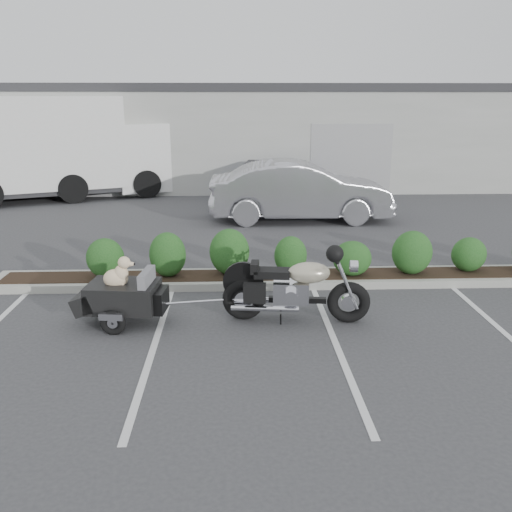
{
  "coord_description": "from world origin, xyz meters",
  "views": [
    {
      "loc": [
        -0.28,
        -7.94,
        3.54
      ],
      "look_at": [
        0.09,
        1.51,
        0.75
      ],
      "focal_mm": 38.0,
      "sensor_mm": 36.0,
      "label": 1
    }
  ],
  "objects_px": {
    "sedan": "(300,191)",
    "delivery_truck": "(72,150)",
    "pet_trailer": "(123,295)",
    "dumpster": "(276,182)",
    "motorcycle": "(296,289)"
  },
  "relations": [
    {
      "from": "motorcycle",
      "to": "pet_trailer",
      "type": "height_order",
      "value": "motorcycle"
    },
    {
      "from": "pet_trailer",
      "to": "dumpster",
      "type": "relative_size",
      "value": 0.87
    },
    {
      "from": "pet_trailer",
      "to": "sedan",
      "type": "relative_size",
      "value": 0.37
    },
    {
      "from": "dumpster",
      "to": "delivery_truck",
      "type": "relative_size",
      "value": 0.28
    },
    {
      "from": "pet_trailer",
      "to": "sedan",
      "type": "height_order",
      "value": "sedan"
    },
    {
      "from": "sedan",
      "to": "delivery_truck",
      "type": "relative_size",
      "value": 0.65
    },
    {
      "from": "sedan",
      "to": "delivery_truck",
      "type": "bearing_deg",
      "value": 61.83
    },
    {
      "from": "pet_trailer",
      "to": "delivery_truck",
      "type": "relative_size",
      "value": 0.24
    },
    {
      "from": "sedan",
      "to": "delivery_truck",
      "type": "height_order",
      "value": "delivery_truck"
    },
    {
      "from": "motorcycle",
      "to": "delivery_truck",
      "type": "xyz_separation_m",
      "value": [
        -6.79,
        11.74,
        1.15
      ]
    },
    {
      "from": "dumpster",
      "to": "sedan",
      "type": "bearing_deg",
      "value": -73.22
    },
    {
      "from": "motorcycle",
      "to": "pet_trailer",
      "type": "relative_size",
      "value": 1.24
    },
    {
      "from": "pet_trailer",
      "to": "sedan",
      "type": "xyz_separation_m",
      "value": [
        3.73,
        7.49,
        0.39
      ]
    },
    {
      "from": "pet_trailer",
      "to": "motorcycle",
      "type": "bearing_deg",
      "value": 5.87
    },
    {
      "from": "motorcycle",
      "to": "pet_trailer",
      "type": "distance_m",
      "value": 2.78
    }
  ]
}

